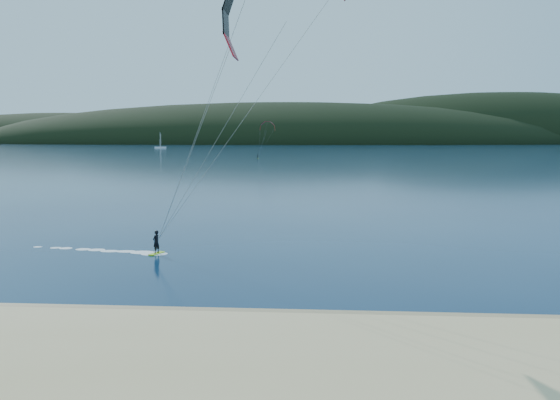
% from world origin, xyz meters
% --- Properties ---
extents(ground, '(1800.00, 1800.00, 0.00)m').
position_xyz_m(ground, '(0.00, 0.00, 0.00)').
color(ground, '#081E3B').
rests_on(ground, ground).
extents(wet_sand, '(220.00, 2.50, 0.10)m').
position_xyz_m(wet_sand, '(0.00, 4.50, 0.05)').
color(wet_sand, '#997C59').
rests_on(wet_sand, ground).
extents(headland, '(1200.00, 310.00, 140.00)m').
position_xyz_m(headland, '(0.63, 745.28, 0.00)').
color(headland, black).
rests_on(headland, ground).
extents(kitesurfer_near, '(24.67, 8.35, 19.44)m').
position_xyz_m(kitesurfer_near, '(1.62, 13.05, 14.73)').
color(kitesurfer_near, '#ACE31A').
rests_on(kitesurfer_near, ground).
extents(kitesurfer_far, '(7.73, 5.05, 13.31)m').
position_xyz_m(kitesurfer_far, '(-15.76, 194.55, 11.50)').
color(kitesurfer_far, '#ACE31A').
rests_on(kitesurfer_far, ground).
extents(sailboat, '(9.25, 5.73, 12.87)m').
position_xyz_m(sailboat, '(-117.53, 396.28, 0.95)').
color(sailboat, white).
rests_on(sailboat, ground).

